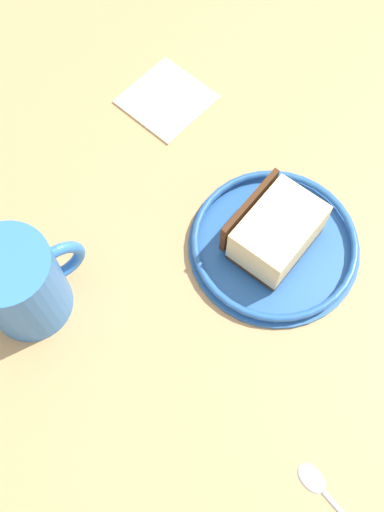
{
  "coord_description": "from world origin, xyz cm",
  "views": [
    {
      "loc": [
        14.29,
        18.03,
        56.3
      ],
      "look_at": [
        1.91,
        -2.48,
        3.0
      ],
      "focal_mm": 40.59,
      "sensor_mm": 36.0,
      "label": 1
    }
  ],
  "objects_px": {
    "tea_mug": "(21,283)",
    "teaspoon": "(327,495)",
    "cake_slice": "(273,228)",
    "folded_napkin": "(167,99)",
    "small_plate": "(272,241)"
  },
  "relations": [
    {
      "from": "folded_napkin",
      "to": "teaspoon",
      "type": "bearing_deg",
      "value": 77.73
    },
    {
      "from": "cake_slice",
      "to": "teaspoon",
      "type": "xyz_separation_m",
      "value": [
        0.1,
        0.23,
        -0.03
      ]
    },
    {
      "from": "cake_slice",
      "to": "small_plate",
      "type": "bearing_deg",
      "value": 110.15
    },
    {
      "from": "tea_mug",
      "to": "teaspoon",
      "type": "bearing_deg",
      "value": 115.81
    },
    {
      "from": "cake_slice",
      "to": "folded_napkin",
      "type": "distance_m",
      "value": 0.23
    },
    {
      "from": "small_plate",
      "to": "cake_slice",
      "type": "distance_m",
      "value": 0.03
    },
    {
      "from": "small_plate",
      "to": "folded_napkin",
      "type": "xyz_separation_m",
      "value": [
        -0.0,
        -0.23,
        -0.01
      ]
    },
    {
      "from": "teaspoon",
      "to": "folded_napkin",
      "type": "bearing_deg",
      "value": -102.27
    },
    {
      "from": "cake_slice",
      "to": "teaspoon",
      "type": "height_order",
      "value": "cake_slice"
    },
    {
      "from": "small_plate",
      "to": "teaspoon",
      "type": "height_order",
      "value": "small_plate"
    },
    {
      "from": "cake_slice",
      "to": "folded_napkin",
      "type": "height_order",
      "value": "cake_slice"
    },
    {
      "from": "small_plate",
      "to": "tea_mug",
      "type": "relative_size",
      "value": 1.64
    },
    {
      "from": "tea_mug",
      "to": "folded_napkin",
      "type": "distance_m",
      "value": 0.3
    },
    {
      "from": "small_plate",
      "to": "cake_slice",
      "type": "relative_size",
      "value": 1.68
    },
    {
      "from": "small_plate",
      "to": "tea_mug",
      "type": "distance_m",
      "value": 0.26
    }
  ]
}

